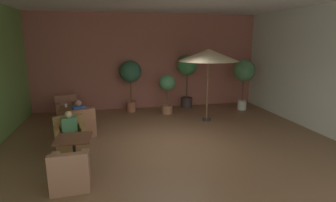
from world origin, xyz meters
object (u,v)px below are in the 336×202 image
object	(u,v)px
armchair_front_right_east	(70,138)
potted_tree_mid_left	(131,74)
patio_umbrella_tall_red	(209,55)
armchair_front_left_east	(67,111)
cafe_table_front_right	(74,144)
cafe_table_front_left	(69,113)
patron_blue_shirt	(69,125)
armchair_front_left_north	(80,126)
patron_by_window	(79,112)
potted_tree_mid_right	(244,73)
potted_tree_left_corner	(167,88)
iced_drink_cup	(66,105)
armchair_front_right_north	(71,173)
potted_tree_right_corner	(187,71)

from	to	relation	value
armchair_front_right_east	potted_tree_mid_left	distance (m)	4.26
patio_umbrella_tall_red	armchair_front_left_east	bearing A→B (deg)	165.11
cafe_table_front_right	armchair_front_left_east	bearing A→B (deg)	100.44
armchair_front_left_east	cafe_table_front_right	bearing A→B (deg)	-79.56
cafe_table_front_left	cafe_table_front_right	xyz separation A→B (m)	(0.51, -2.99, 0.02)
armchair_front_left_east	potted_tree_mid_left	world-z (taller)	potted_tree_mid_left
potted_tree_mid_left	patron_blue_shirt	world-z (taller)	potted_tree_mid_left
armchair_front_left_north	armchair_front_right_east	size ratio (longest dim) A/B	1.07
patron_blue_shirt	patron_by_window	world-z (taller)	patron_by_window
patron_blue_shirt	potted_tree_mid_right	bearing A→B (deg)	24.57
armchair_front_left_east	potted_tree_mid_left	bearing A→B (deg)	12.13
armchair_front_left_east	cafe_table_front_right	size ratio (longest dim) A/B	1.10
patron_by_window	patio_umbrella_tall_red	bearing A→B (deg)	9.04
potted_tree_left_corner	potted_tree_mid_left	bearing A→B (deg)	155.49
potted_tree_left_corner	potted_tree_mid_left	distance (m)	1.58
cafe_table_front_right	armchair_front_right_east	xyz separation A→B (m)	(-0.23, 0.98, -0.21)
armchair_front_right_east	cafe_table_front_left	bearing A→B (deg)	98.04
armchair_front_left_north	iced_drink_cup	size ratio (longest dim) A/B	9.16
patron_blue_shirt	iced_drink_cup	size ratio (longest dim) A/B	5.93
armchair_front_right_north	potted_tree_mid_left	world-z (taller)	potted_tree_mid_left
armchair_front_right_east	iced_drink_cup	distance (m)	2.17
armchair_front_left_east	patron_blue_shirt	xyz separation A→B (m)	(0.53, -3.12, 0.40)
potted_tree_left_corner	patio_umbrella_tall_red	bearing A→B (deg)	-45.72
patron_by_window	patron_blue_shirt	bearing A→B (deg)	-96.92
armchair_front_right_north	potted_tree_left_corner	size ratio (longest dim) A/B	0.52
cafe_table_front_left	potted_tree_mid_right	world-z (taller)	potted_tree_mid_right
armchair_front_right_north	patio_umbrella_tall_red	xyz separation A→B (m)	(4.23, 3.72, 2.04)
potted_tree_mid_left	armchair_front_left_north	bearing A→B (deg)	-124.18
armchair_front_right_east	potted_tree_mid_left	xyz separation A→B (m)	(1.92, 3.60, 1.22)
potted_tree_mid_left	armchair_front_left_east	bearing A→B (deg)	-167.87
potted_tree_right_corner	iced_drink_cup	xyz separation A→B (m)	(-4.70, -1.66, -0.87)
patron_blue_shirt	iced_drink_cup	bearing A→B (deg)	100.17
armchair_front_left_north	patron_by_window	bearing A→B (deg)	114.09
cafe_table_front_left	iced_drink_cup	size ratio (longest dim) A/B	6.20
cafe_table_front_right	iced_drink_cup	distance (m)	3.14
cafe_table_front_right	patron_blue_shirt	xyz separation A→B (m)	(-0.21, 0.94, 0.18)
armchair_front_left_north	armchair_front_left_east	xyz separation A→B (m)	(-0.69, 2.06, -0.02)
cafe_table_front_left	patio_umbrella_tall_red	distance (m)	5.13
patron_blue_shirt	armchair_front_left_north	bearing A→B (deg)	81.87
cafe_table_front_left	armchair_front_right_north	size ratio (longest dim) A/B	0.84
armchair_front_left_north	potted_tree_mid_right	xyz separation A→B (m)	(6.35, 1.91, 1.22)
armchair_front_left_north	potted_tree_mid_left	distance (m)	3.35
potted_tree_mid_right	patron_blue_shirt	size ratio (longest dim) A/B	3.22
patio_umbrella_tall_red	potted_tree_right_corner	xyz separation A→B (m)	(-0.17, 2.02, -0.75)
armchair_front_left_east	patron_blue_shirt	bearing A→B (deg)	-80.31
patron_by_window	potted_tree_right_corner	bearing A→B (deg)	32.95
cafe_table_front_right	patio_umbrella_tall_red	xyz separation A→B (m)	(4.26, 2.73, 1.82)
armchair_front_left_east	potted_tree_right_corner	distance (m)	5.06
patron_by_window	armchair_front_right_east	bearing A→B (deg)	-97.80
cafe_table_front_left	armchair_front_left_north	xyz separation A→B (m)	(0.45, -1.00, -0.18)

